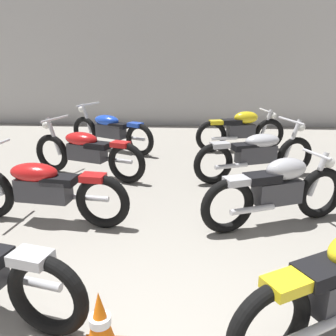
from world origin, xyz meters
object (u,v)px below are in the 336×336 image
(motorcycle_right_row_1, at_px, (278,190))
(motorcycle_right_row_3, at_px, (241,130))
(motorcycle_left_row_2, at_px, (86,151))
(motorcycle_left_row_1, at_px, (42,188))
(traffic_cone, at_px, (101,327))
(motorcycle_right_row_2, at_px, (257,153))
(motorcycle_left_row_3, at_px, (110,130))

(motorcycle_right_row_1, xyz_separation_m, motorcycle_right_row_3, (0.03, 3.49, 0.00))
(motorcycle_left_row_2, bearing_deg, motorcycle_left_row_1, -91.82)
(motorcycle_right_row_1, relative_size, traffic_cone, 3.47)
(motorcycle_right_row_2, bearing_deg, traffic_cone, -114.01)
(motorcycle_right_row_1, xyz_separation_m, traffic_cone, (-1.65, -2.12, -0.20))
(motorcycle_right_row_3, height_order, traffic_cone, motorcycle_right_row_3)
(motorcycle_right_row_3, bearing_deg, traffic_cone, -106.65)
(motorcycle_left_row_3, bearing_deg, motorcycle_left_row_2, -91.21)
(motorcycle_left_row_2, distance_m, motorcycle_right_row_2, 2.83)
(motorcycle_left_row_1, relative_size, motorcycle_right_row_3, 1.12)
(motorcycle_right_row_1, relative_size, motorcycle_right_row_2, 0.90)
(motorcycle_left_row_3, bearing_deg, motorcycle_left_row_1, -91.52)
(motorcycle_right_row_1, bearing_deg, motorcycle_left_row_1, -177.77)
(motorcycle_left_row_2, xyz_separation_m, traffic_cone, (1.14, -3.73, -0.19))
(motorcycle_left_row_1, distance_m, motorcycle_right_row_2, 3.38)
(motorcycle_left_row_1, xyz_separation_m, motorcycle_left_row_3, (0.09, 3.41, 0.00))
(motorcycle_left_row_1, bearing_deg, traffic_cone, -59.22)
(motorcycle_right_row_3, bearing_deg, motorcycle_right_row_2, -89.76)
(motorcycle_right_row_2, distance_m, traffic_cone, 4.14)
(motorcycle_left_row_1, height_order, motorcycle_right_row_2, same)
(motorcycle_left_row_2, bearing_deg, motorcycle_left_row_3, 88.79)
(motorcycle_left_row_1, height_order, motorcycle_right_row_3, motorcycle_left_row_1)
(motorcycle_right_row_1, bearing_deg, traffic_cone, -127.84)
(motorcycle_left_row_1, bearing_deg, motorcycle_left_row_3, 88.48)
(motorcycle_left_row_1, bearing_deg, motorcycle_right_row_2, 31.60)
(motorcycle_left_row_2, relative_size, motorcycle_right_row_3, 1.07)
(motorcycle_left_row_3, height_order, motorcycle_right_row_3, motorcycle_left_row_3)
(motorcycle_right_row_1, bearing_deg, motorcycle_right_row_3, 89.50)
(motorcycle_left_row_1, bearing_deg, motorcycle_right_row_3, 51.40)
(motorcycle_left_row_3, xyz_separation_m, motorcycle_right_row_1, (2.75, -3.30, 0.01))
(motorcycle_left_row_1, height_order, motorcycle_right_row_1, motorcycle_left_row_1)
(motorcycle_left_row_3, relative_size, motorcycle_right_row_2, 0.95)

